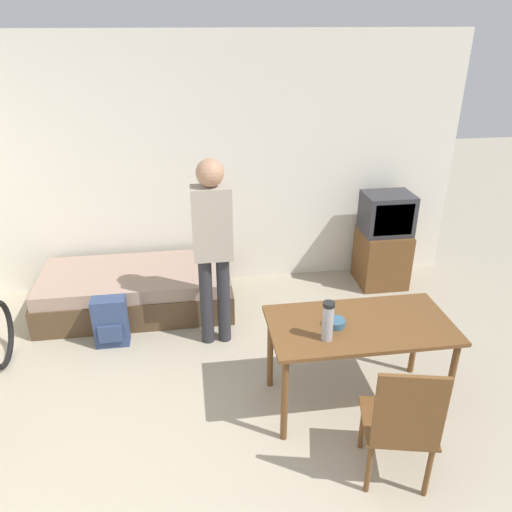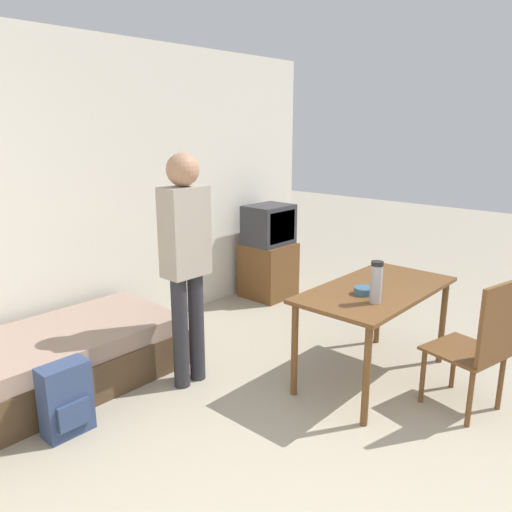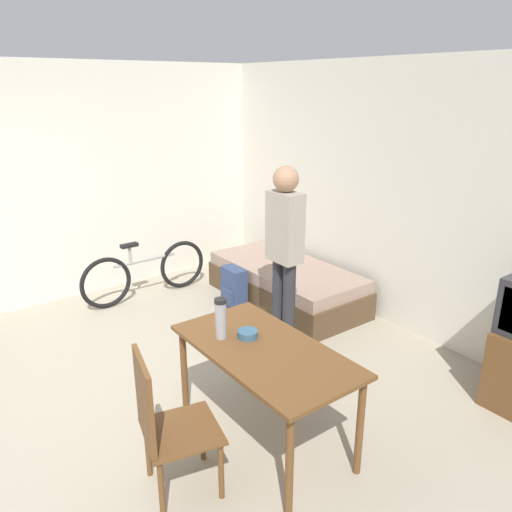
{
  "view_description": "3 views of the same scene",
  "coord_description": "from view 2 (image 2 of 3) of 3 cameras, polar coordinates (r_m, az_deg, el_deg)",
  "views": [
    {
      "loc": [
        -0.15,
        -1.78,
        2.8
      ],
      "look_at": [
        0.38,
        1.83,
        1.04
      ],
      "focal_mm": 35.0,
      "sensor_mm": 36.0,
      "label": 1
    },
    {
      "loc": [
        -2.23,
        -0.55,
        1.94
      ],
      "look_at": [
        0.25,
        1.68,
        1.07
      ],
      "focal_mm": 35.0,
      "sensor_mm": 36.0,
      "label": 2
    },
    {
      "loc": [
        3.43,
        -0.65,
        2.45
      ],
      "look_at": [
        0.29,
        1.68,
        1.09
      ],
      "focal_mm": 35.0,
      "sensor_mm": 36.0,
      "label": 3
    }
  ],
  "objects": [
    {
      "name": "wooden_chair",
      "position": [
        3.73,
        24.3,
        -8.95
      ],
      "size": [
        0.54,
        0.54,
        0.97
      ],
      "color": "brown",
      "rests_on": "ground_plane"
    },
    {
      "name": "person_standing",
      "position": [
        3.68,
        -8.04,
        0.31
      ],
      "size": [
        0.34,
        0.24,
        1.76
      ],
      "color": "#28282D",
      "rests_on": "ground_plane"
    },
    {
      "name": "backpack",
      "position": [
        3.54,
        -20.89,
        -15.09
      ],
      "size": [
        0.31,
        0.2,
        0.49
      ],
      "color": "navy",
      "rests_on": "ground_plane"
    },
    {
      "name": "dining_table",
      "position": [
        3.94,
        13.53,
        -4.78
      ],
      "size": [
        1.36,
        0.71,
        0.75
      ],
      "color": "brown",
      "rests_on": "ground_plane"
    },
    {
      "name": "thermos_flask",
      "position": [
        3.54,
        13.59,
        -2.73
      ],
      "size": [
        0.08,
        0.08,
        0.3
      ],
      "color": "#99999E",
      "rests_on": "dining_table"
    },
    {
      "name": "wall_back",
      "position": [
        4.62,
        -18.82,
        6.52
      ],
      "size": [
        5.73,
        0.06,
        2.7
      ],
      "color": "silver",
      "rests_on": "ground_plane"
    },
    {
      "name": "tv",
      "position": [
        5.75,
        1.45,
        0.28
      ],
      "size": [
        0.52,
        0.51,
        1.08
      ],
      "color": "brown",
      "rests_on": "ground_plane"
    },
    {
      "name": "mate_bowl",
      "position": [
        3.74,
        12.22,
        -3.9
      ],
      "size": [
        0.15,
        0.15,
        0.05
      ],
      "color": "#335670",
      "rests_on": "dining_table"
    },
    {
      "name": "daybed",
      "position": [
        4.12,
        -22.43,
        -11.24
      ],
      "size": [
        1.95,
        0.92,
        0.45
      ],
      "color": "#4C3823",
      "rests_on": "ground_plane"
    }
  ]
}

